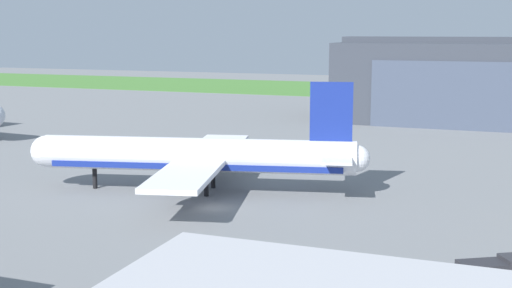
% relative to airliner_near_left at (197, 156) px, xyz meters
% --- Properties ---
extents(ground_plane, '(440.00, 440.00, 0.00)m').
position_rel_airliner_near_left_xyz_m(ground_plane, '(4.82, -6.33, -4.31)').
color(ground_plane, slate).
extents(grass_field_strip, '(440.00, 56.00, 0.08)m').
position_rel_airliner_near_left_xyz_m(grass_field_strip, '(4.82, 146.17, -4.27)').
color(grass_field_strip, '#4A8237').
rests_on(grass_field_strip, ground_plane).
extents(airliner_near_left, '(39.80, 34.31, 13.21)m').
position_rel_airliner_near_left_xyz_m(airliner_near_left, '(0.00, 0.00, 0.00)').
color(airliner_near_left, white).
rests_on(airliner_near_left, ground_plane).
extents(baggage_tug, '(5.28, 4.27, 1.93)m').
position_rel_airliner_near_left_xyz_m(baggage_tug, '(33.72, -18.68, -3.28)').
color(baggage_tug, '#2D2D33').
rests_on(baggage_tug, ground_plane).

